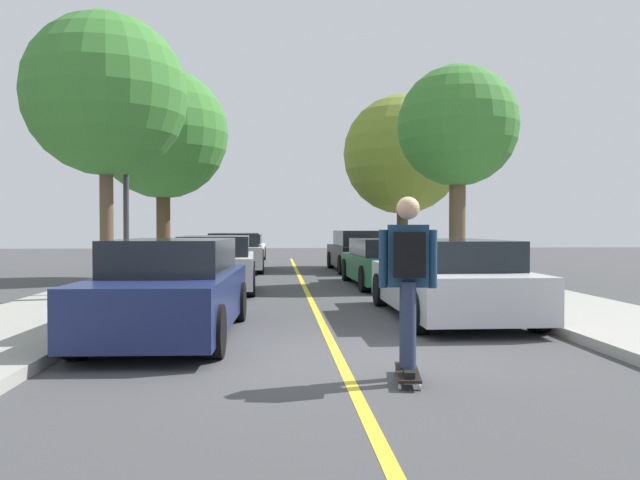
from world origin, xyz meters
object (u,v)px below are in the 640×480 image
parked_car_left_nearest (172,289)px  skateboard (408,373)px  parked_car_right_nearest (448,279)px  street_tree_right_near (403,155)px  parked_car_left_far (235,252)px  street_tree_left_nearest (106,96)px  streetlamp (126,155)px  parked_car_left_near (216,263)px  parked_car_left_farthest (244,248)px  parked_car_right_far (359,251)px  skateboarder (408,272)px  street_tree_right_nearest (458,128)px  street_tree_left_near (163,134)px  fire_hydrant (471,274)px  parked_car_right_near (387,262)px

parked_car_left_nearest → skateboard: bearing=-44.8°
parked_car_right_nearest → street_tree_right_near: 13.86m
parked_car_left_far → skateboard: bearing=-80.2°
street_tree_left_nearest → streetlamp: size_ratio=1.11×
parked_car_left_near → streetlamp: 3.46m
parked_car_left_far → street_tree_right_near: 7.47m
parked_car_left_farthest → parked_car_right_nearest: parked_car_right_nearest is taller
parked_car_right_far → skateboarder: size_ratio=2.62×
parked_car_left_nearest → street_tree_left_nearest: (-1.92, 3.83, 3.51)m
street_tree_right_nearest → skateboarder: street_tree_right_nearest is taller
street_tree_left_near → street_tree_right_nearest: bearing=-17.5°
fire_hydrant → street_tree_right_nearest: bearing=80.5°
parked_car_left_nearest → parked_car_right_near: bearing=59.3°
parked_car_right_far → skateboarder: (-1.63, -15.79, 0.39)m
parked_car_left_far → street_tree_left_nearest: bearing=-101.5°
parked_car_left_near → streetlamp: (-1.75, -1.74, 2.43)m
street_tree_right_near → street_tree_left_nearest: bearing=-127.0°
parked_car_left_nearest → skateboard: size_ratio=5.09×
street_tree_left_nearest → street_tree_right_nearest: size_ratio=0.99×
street_tree_left_near → street_tree_right_nearest: (8.25, -2.60, -0.12)m
parked_car_left_near → street_tree_left_near: (-1.92, 3.62, 3.67)m
parked_car_left_nearest → skateboard: parked_car_left_nearest is taller
street_tree_left_nearest → street_tree_right_nearest: street_tree_right_nearest is taller
street_tree_right_nearest → skateboarder: 11.33m
street_tree_left_near → skateboarder: size_ratio=3.54×
parked_car_left_far → parked_car_right_nearest: size_ratio=1.01×
parked_car_right_nearest → fire_hydrant: bearing=66.4°
parked_car_left_near → parked_car_left_farthest: bearing=90.0°
street_tree_left_nearest → skateboard: (4.71, -6.59, -4.09)m
parked_car_right_far → street_tree_left_nearest: (-6.33, -9.16, 3.48)m
street_tree_left_near → streetlamp: street_tree_left_near is taller
parked_car_left_nearest → parked_car_right_far: parked_car_right_far is taller
streetlamp → skateboard: (4.54, -7.50, -3.01)m
streetlamp → skateboarder: 9.02m
parked_car_right_near → skateboarder: skateboarder is taller
street_tree_right_near → parked_car_left_nearest: bearing=-113.2°
parked_car_left_farthest → parked_car_right_near: (4.41, -12.16, 0.01)m
parked_car_left_farthest → streetlamp: 15.15m
skateboard → street_tree_right_near: bearing=78.6°
parked_car_left_near → street_tree_left_nearest: (-1.92, -2.65, 3.51)m
parked_car_left_far → street_tree_right_nearest: (6.33, -5.79, 3.55)m
street_tree_right_nearest → fire_hydrant: bearing=-99.5°
parked_car_right_far → street_tree_left_nearest: bearing=-124.7°
parked_car_right_nearest → parked_car_left_nearest: bearing=-160.7°
parked_car_left_farthest → street_tree_left_nearest: size_ratio=0.73×
parked_car_left_near → parked_car_right_near: bearing=12.1°
skateboard → street_tree_right_nearest: bearing=70.9°
parked_car_right_far → streetlamp: bearing=-126.8°
skateboarder → street_tree_left_near: bearing=110.0°
parked_car_left_far → street_tree_right_nearest: size_ratio=0.81×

